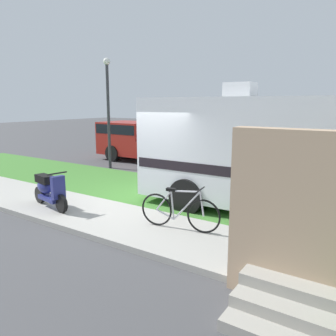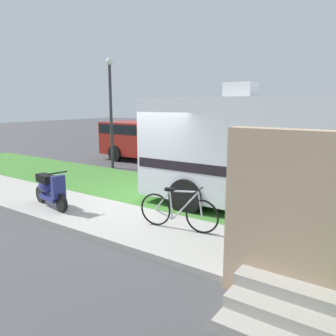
# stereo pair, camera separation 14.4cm
# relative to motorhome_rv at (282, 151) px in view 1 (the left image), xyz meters

# --- Properties ---
(ground_plane) EXTENTS (80.00, 80.00, 0.00)m
(ground_plane) POSITION_rel_motorhome_rv_xyz_m (-3.07, -1.49, -1.60)
(ground_plane) COLOR #424244
(sidewalk) EXTENTS (24.00, 2.00, 0.12)m
(sidewalk) POSITION_rel_motorhome_rv_xyz_m (-3.07, -2.69, -1.54)
(sidewalk) COLOR #9E9B93
(sidewalk) RESTS_ON ground
(grass_strip) EXTENTS (24.00, 3.40, 0.08)m
(grass_strip) POSITION_rel_motorhome_rv_xyz_m (-3.07, 0.01, -1.56)
(grass_strip) COLOR #3D752D
(grass_strip) RESTS_ON ground
(motorhome_rv) EXTENTS (6.69, 2.71, 3.36)m
(motorhome_rv) POSITION_rel_motorhome_rv_xyz_m (0.00, 0.00, 0.00)
(motorhome_rv) COLOR silver
(motorhome_rv) RESTS_ON ground
(scooter) EXTENTS (1.56, 0.58, 0.97)m
(scooter) POSITION_rel_motorhome_rv_xyz_m (-4.92, -2.99, -1.02)
(scooter) COLOR black
(scooter) RESTS_ON ground
(bicycle) EXTENTS (1.75, 0.52, 0.91)m
(bicycle) POSITION_rel_motorhome_rv_xyz_m (-1.37, -2.44, -1.09)
(bicycle) COLOR black
(bicycle) RESTS_ON ground
(pickup_truck_near) EXTENTS (5.70, 2.35, 1.82)m
(pickup_truck_near) POSITION_rel_motorhome_rv_xyz_m (-7.54, 4.36, -0.63)
(pickup_truck_near) COLOR maroon
(pickup_truck_near) RESTS_ON ground
(pickup_truck_far) EXTENTS (5.18, 2.20, 1.79)m
(pickup_truck_far) POSITION_rel_motorhome_rv_xyz_m (-7.45, 7.39, -0.64)
(pickup_truck_far) COLOR #1E2328
(pickup_truck_far) RESTS_ON ground
(porch_steps) EXTENTS (2.00, 1.26, 2.40)m
(porch_steps) POSITION_rel_motorhome_rv_xyz_m (1.31, -3.78, -0.63)
(porch_steps) COLOR #9E998E
(porch_steps) RESTS_ON ground
(bottle_green) EXTENTS (0.07, 0.07, 0.23)m
(bottle_green) POSITION_rel_motorhome_rv_xyz_m (1.51, -2.53, -1.38)
(bottle_green) COLOR #B2B2B7
(bottle_green) RESTS_ON ground
(street_lamp_post) EXTENTS (0.28, 0.28, 4.50)m
(street_lamp_post) POSITION_rel_motorhome_rv_xyz_m (-7.64, 2.11, 1.11)
(street_lamp_post) COLOR #333338
(street_lamp_post) RESTS_ON ground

